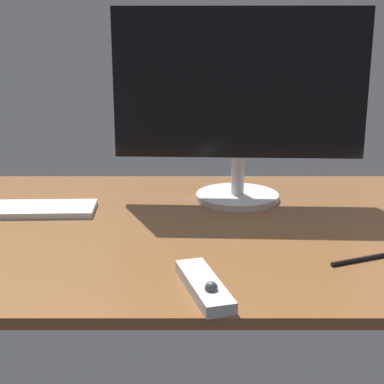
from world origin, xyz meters
TOP-DOWN VIEW (x-y plane):
  - desk at (0.00, 0.00)cm, footprint 140.00×84.00cm
  - monitor at (12.57, 19.43)cm, footprint 59.99×20.60cm
  - keyboard at (-39.33, 9.25)cm, footprint 36.08×12.15cm
  - media_remote at (3.34, -32.89)cm, footprint 10.03×19.54cm
  - pen at (33.04, -19.87)cm, footprint 12.80×6.03cm

SIDE VIEW (x-z plane):
  - desk at x=0.00cm, z-range 0.00..2.00cm
  - pen at x=33.04cm, z-range 2.00..2.87cm
  - keyboard at x=-39.33cm, z-range 2.00..3.43cm
  - media_remote at x=3.34cm, z-range 1.35..4.81cm
  - monitor at x=12.57cm, z-range 3.89..50.11cm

